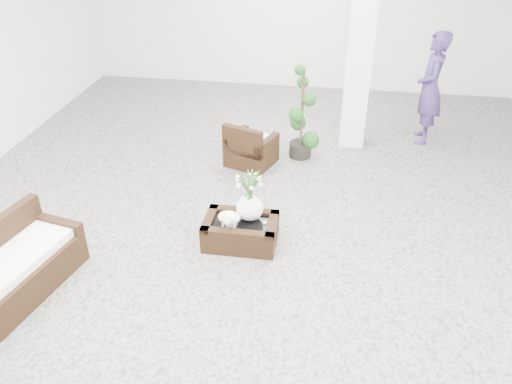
# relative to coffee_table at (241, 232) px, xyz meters

# --- Properties ---
(ground) EXTENTS (11.00, 11.00, 0.00)m
(ground) POSITION_rel_coffee_table_xyz_m (0.16, 0.34, -0.16)
(ground) COLOR gray
(ground) RESTS_ON ground
(column) EXTENTS (0.40, 0.40, 3.50)m
(column) POSITION_rel_coffee_table_xyz_m (1.36, 3.14, 1.59)
(column) COLOR white
(column) RESTS_ON ground
(coffee_table) EXTENTS (0.90, 0.60, 0.31)m
(coffee_table) POSITION_rel_coffee_table_xyz_m (0.00, 0.00, 0.00)
(coffee_table) COLOR black
(coffee_table) RESTS_ON ground
(sheep_figurine) EXTENTS (0.28, 0.23, 0.21)m
(sheep_figurine) POSITION_rel_coffee_table_xyz_m (-0.12, -0.10, 0.26)
(sheep_figurine) COLOR white
(sheep_figurine) RESTS_ON coffee_table
(planter_narcissus) EXTENTS (0.44, 0.44, 0.80)m
(planter_narcissus) POSITION_rel_coffee_table_xyz_m (0.10, 0.10, 0.56)
(planter_narcissus) COLOR white
(planter_narcissus) RESTS_ON coffee_table
(tealight) EXTENTS (0.04, 0.04, 0.03)m
(tealight) POSITION_rel_coffee_table_xyz_m (0.30, 0.02, 0.17)
(tealight) COLOR white
(tealight) RESTS_ON coffee_table
(armchair) EXTENTS (0.86, 0.84, 0.72)m
(armchair) POSITION_rel_coffee_table_xyz_m (-0.22, 2.12, 0.20)
(armchair) COLOR black
(armchair) RESTS_ON ground
(loveseat) EXTENTS (0.98, 1.56, 0.77)m
(loveseat) POSITION_rel_coffee_table_xyz_m (-2.25, -1.22, 0.23)
(loveseat) COLOR black
(loveseat) RESTS_ON ground
(topiary) EXTENTS (0.41, 0.41, 1.52)m
(topiary) POSITION_rel_coffee_table_xyz_m (0.53, 2.50, 0.60)
(topiary) COLOR #184215
(topiary) RESTS_ON ground
(shopper) EXTENTS (0.50, 0.72, 1.89)m
(shopper) POSITION_rel_coffee_table_xyz_m (2.58, 3.46, 0.79)
(shopper) COLOR #3B2B5F
(shopper) RESTS_ON ground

